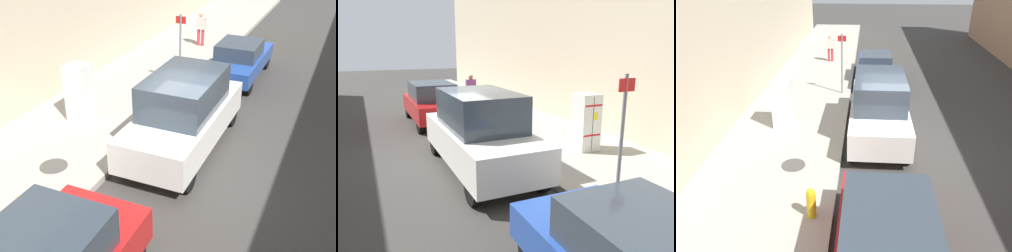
{
  "view_description": "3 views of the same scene",
  "coord_description": "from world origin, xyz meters",
  "views": [
    {
      "loc": [
        3.05,
        -8.54,
        6.05
      ],
      "look_at": [
        -0.93,
        0.55,
        0.8
      ],
      "focal_mm": 45.0,
      "sensor_mm": 36.0,
      "label": 1
    },
    {
      "loc": [
        2.18,
        8.92,
        3.3
      ],
      "look_at": [
        -0.88,
        2.08,
        1.46
      ],
      "focal_mm": 35.0,
      "sensor_mm": 36.0,
      "label": 2
    },
    {
      "loc": [
        -1.12,
        -9.5,
        5.6
      ],
      "look_at": [
        -1.76,
        -0.21,
        0.86
      ],
      "focal_mm": 35.0,
      "sensor_mm": 36.0,
      "label": 3
    }
  ],
  "objects": [
    {
      "name": "ground_plane",
      "position": [
        0.0,
        0.0,
        0.0
      ],
      "size": [
        80.0,
        80.0,
        0.0
      ],
      "primitive_type": "plane",
      "color": "#383533"
    },
    {
      "name": "sidewalk_slab",
      "position": [
        -3.83,
        0.0,
        0.09
      ],
      "size": [
        4.07,
        44.0,
        0.18
      ],
      "primitive_type": "cube",
      "color": "#9E998E",
      "rests_on": "ground"
    },
    {
      "name": "building_facade_near",
      "position": [
        -6.87,
        0.0,
        4.24
      ],
      "size": [
        2.0,
        39.6,
        8.48
      ],
      "primitive_type": "cube",
      "color": "beige",
      "rests_on": "ground"
    },
    {
      "name": "discarded_refrigerator",
      "position": [
        -4.03,
        1.03,
        1.04
      ],
      "size": [
        0.67,
        0.68,
        1.73
      ],
      "color": "silver",
      "rests_on": "sidewalk_slab"
    },
    {
      "name": "manhole_cover",
      "position": [
        -3.17,
        -1.53,
        0.18
      ],
      "size": [
        0.7,
        0.7,
        0.02
      ],
      "primitive_type": "cylinder",
      "color": "#47443F",
      "rests_on": "sidewalk_slab"
    },
    {
      "name": "street_sign_post",
      "position": [
        -2.18,
        4.46,
        1.65
      ],
      "size": [
        0.36,
        0.07,
        2.65
      ],
      "color": "slate",
      "rests_on": "sidewalk_slab"
    },
    {
      "name": "fire_hydrant",
      "position": [
        -2.29,
        -3.61,
        0.58
      ],
      "size": [
        0.22,
        0.22,
        0.79
      ],
      "color": "gold",
      "rests_on": "sidewalk_slab"
    },
    {
      "name": "pedestrian_standing_near",
      "position": [
        -2.94,
        -6.85,
        1.17
      ],
      "size": [
        0.49,
        0.23,
        1.71
      ],
      "rotation": [
        0.0,
        0.0,
        3.66
      ],
      "color": "#2D5193",
      "rests_on": "sidewalk_slab"
    },
    {
      "name": "parked_suv_red",
      "position": [
        -0.63,
        -5.21,
        0.91
      ],
      "size": [
        1.89,
        4.4,
        1.77
      ],
      "color": "red",
      "rests_on": "ground"
    },
    {
      "name": "parked_van_white",
      "position": [
        -0.63,
        0.96,
        1.07
      ],
      "size": [
        1.91,
        4.88,
        2.15
      ],
      "color": "silver",
      "rests_on": "ground"
    }
  ]
}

